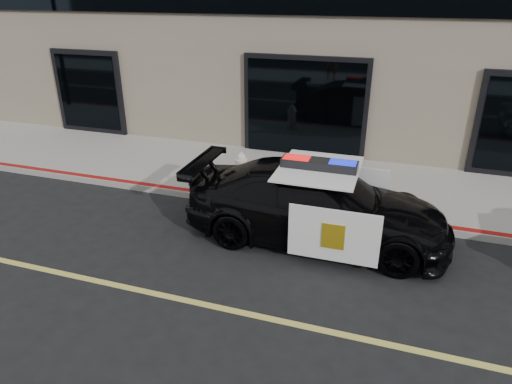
% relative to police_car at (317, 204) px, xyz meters
% --- Properties ---
extents(ground, '(120.00, 120.00, 0.00)m').
position_rel_police_car_xyz_m(ground, '(-0.27, -2.58, -0.74)').
color(ground, black).
rests_on(ground, ground).
extents(sidewalk_n, '(60.00, 3.50, 0.15)m').
position_rel_police_car_xyz_m(sidewalk_n, '(-0.27, 2.67, -0.66)').
color(sidewalk_n, gray).
rests_on(sidewalk_n, ground).
extents(police_car, '(2.32, 5.03, 1.64)m').
position_rel_police_car_xyz_m(police_car, '(0.00, 0.00, 0.00)').
color(police_car, black).
rests_on(police_car, ground).
extents(fire_hydrant, '(0.36, 0.50, 0.79)m').
position_rel_police_car_xyz_m(fire_hydrant, '(-2.20, 1.80, -0.22)').
color(fire_hydrant, beige).
rests_on(fire_hydrant, sidewalk_n).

